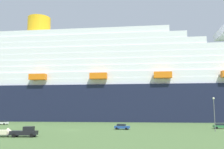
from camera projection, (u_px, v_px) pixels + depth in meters
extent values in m
plane|color=#4C6B38|center=(95.00, 124.00, 99.04)|extent=(600.00, 600.00, 0.00)
cube|color=#191E38|center=(104.00, 104.00, 133.70)|extent=(254.40, 44.39, 17.40)
cube|color=white|center=(104.00, 85.00, 135.12)|extent=(223.92, 40.49, 3.20)
cube|color=white|center=(95.00, 79.00, 136.15)|extent=(214.33, 39.91, 3.20)
cube|color=white|center=(86.00, 73.00, 137.18)|extent=(204.01, 38.66, 3.20)
cube|color=white|center=(77.00, 68.00, 138.21)|extent=(196.86, 37.77, 3.20)
cube|color=white|center=(68.00, 62.00, 139.24)|extent=(187.34, 36.94, 3.20)
cube|color=white|center=(60.00, 57.00, 140.27)|extent=(174.58, 36.19, 3.20)
cube|color=white|center=(51.00, 51.00, 141.30)|extent=(162.75, 35.08, 3.20)
cube|color=white|center=(43.00, 46.00, 142.33)|extent=(155.45, 34.49, 3.20)
cube|color=white|center=(34.00, 41.00, 143.36)|extent=(149.33, 33.41, 3.20)
cylinder|color=yellow|center=(39.00, 28.00, 144.09)|extent=(13.23, 13.23, 11.80)
cube|color=orange|center=(38.00, 77.00, 120.71)|extent=(8.11, 3.48, 2.80)
cube|color=orange|center=(98.00, 76.00, 117.26)|extent=(8.11, 3.48, 2.80)
cube|color=orange|center=(163.00, 75.00, 113.81)|extent=(8.11, 3.48, 2.80)
cube|color=black|center=(24.00, 133.00, 53.60)|extent=(5.84, 2.81, 0.90)
cube|color=black|center=(29.00, 129.00, 53.72)|extent=(2.27, 2.12, 0.90)
cube|color=#26333F|center=(32.00, 129.00, 53.70)|extent=(0.35, 1.68, 0.63)
cylinder|color=black|center=(34.00, 135.00, 54.52)|extent=(0.83, 0.40, 0.80)
cylinder|color=black|center=(31.00, 136.00, 52.54)|extent=(0.83, 0.40, 0.80)
cylinder|color=black|center=(17.00, 135.00, 54.53)|extent=(0.83, 0.40, 0.80)
cylinder|color=black|center=(14.00, 136.00, 52.55)|extent=(0.83, 0.40, 0.80)
cube|color=#595960|center=(13.00, 135.00, 53.55)|extent=(2.18, 0.44, 0.10)
cone|color=beige|center=(10.00, 132.00, 53.63)|extent=(1.45, 1.96, 1.80)
cylinder|color=slate|center=(214.00, 115.00, 66.92)|extent=(0.20, 0.20, 8.50)
sphere|color=#F9F2CC|center=(213.00, 98.00, 67.53)|extent=(0.56, 0.56, 0.56)
cube|color=#2D723F|center=(221.00, 126.00, 76.35)|extent=(4.37, 1.92, 0.70)
cube|color=#1E232D|center=(220.00, 124.00, 76.47)|extent=(2.45, 1.71, 0.55)
cylinder|color=black|center=(215.00, 127.00, 77.42)|extent=(0.66, 0.23, 0.66)
cylinder|color=black|center=(217.00, 128.00, 75.59)|extent=(0.66, 0.23, 0.66)
cube|color=white|center=(2.00, 123.00, 96.23)|extent=(4.43, 2.17, 0.70)
cube|color=#1E232D|center=(3.00, 121.00, 96.26)|extent=(2.53, 1.84, 0.55)
cylinder|color=black|center=(1.00, 124.00, 97.39)|extent=(0.68, 0.27, 0.66)
cylinder|color=black|center=(4.00, 124.00, 94.97)|extent=(0.68, 0.27, 0.66)
cylinder|color=black|center=(7.00, 124.00, 96.74)|extent=(0.68, 0.27, 0.66)
cube|color=#264C99|center=(122.00, 127.00, 73.24)|extent=(4.56, 2.53, 0.70)
cube|color=#1E232D|center=(121.00, 125.00, 73.39)|extent=(2.65, 2.06, 0.55)
cylinder|color=black|center=(128.00, 128.00, 73.66)|extent=(0.69, 0.32, 0.66)
cylinder|color=black|center=(126.00, 129.00, 71.87)|extent=(0.69, 0.32, 0.66)
cylinder|color=black|center=(118.00, 128.00, 74.51)|extent=(0.69, 0.32, 0.66)
cylinder|color=black|center=(117.00, 129.00, 72.71)|extent=(0.69, 0.32, 0.66)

